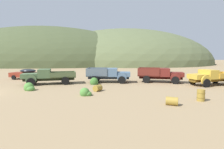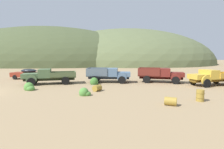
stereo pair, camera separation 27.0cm
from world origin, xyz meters
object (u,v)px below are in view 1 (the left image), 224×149
object	(u,v)px
truck_chalk_blue	(111,75)
truck_oxblood	(163,75)
truck_faded_yellow	(209,77)
oil_drum_by_truck	(201,95)
car_rust_red	(26,74)
oil_drum_tipped	(172,101)
oil_drum_foreground	(98,88)
truck_weathered_green	(45,76)

from	to	relation	value
truck_chalk_blue	truck_oxblood	world-z (taller)	same
truck_oxblood	truck_faded_yellow	world-z (taller)	truck_oxblood
truck_oxblood	oil_drum_by_truck	world-z (taller)	truck_oxblood
car_rust_red	oil_drum_tipped	distance (m)	22.69
truck_faded_yellow	car_rust_red	bearing A→B (deg)	-28.56
truck_chalk_blue	oil_drum_foreground	size ratio (longest dim) A/B	5.43
truck_oxblood	oil_drum_by_truck	size ratio (longest dim) A/B	6.68
oil_drum_foreground	oil_drum_by_truck	size ratio (longest dim) A/B	1.16
truck_faded_yellow	truck_oxblood	bearing A→B (deg)	-42.79
truck_weathered_green	oil_drum_foreground	bearing A→B (deg)	132.81
truck_chalk_blue	oil_drum_foreground	distance (m)	6.25
oil_drum_foreground	truck_faded_yellow	bearing A→B (deg)	19.67
car_rust_red	truck_faded_yellow	distance (m)	25.31
car_rust_red	truck_oxblood	distance (m)	20.20
truck_chalk_blue	truck_faded_yellow	bearing A→B (deg)	-8.49
car_rust_red	oil_drum_by_truck	world-z (taller)	car_rust_red
truck_faded_yellow	truck_chalk_blue	bearing A→B (deg)	-27.46
oil_drum_foreground	oil_drum_by_truck	bearing A→B (deg)	-20.93
truck_faded_yellow	oil_drum_foreground	size ratio (longest dim) A/B	5.67
truck_faded_yellow	oil_drum_foreground	xyz separation A→B (m)	(-12.68, -4.53, -0.68)
truck_weathered_green	truck_chalk_blue	distance (m)	8.38
oil_drum_tipped	truck_weathered_green	bearing A→B (deg)	146.89
oil_drum_foreground	truck_weathered_green	bearing A→B (deg)	151.52
truck_chalk_blue	truck_faded_yellow	distance (m)	11.88
truck_faded_yellow	oil_drum_tipped	size ratio (longest dim) A/B	6.17
truck_faded_yellow	oil_drum_tipped	xyz separation A→B (m)	(-6.57, -9.30, -0.69)
oil_drum_foreground	oil_drum_tipped	xyz separation A→B (m)	(6.11, -4.77, -0.01)
truck_chalk_blue	oil_drum_by_truck	size ratio (longest dim) A/B	6.29
truck_oxblood	oil_drum_by_truck	distance (m)	10.00
truck_weathered_green	oil_drum_foreground	size ratio (longest dim) A/B	6.33
truck_weathered_green	truck_faded_yellow	size ratio (longest dim) A/B	1.12
truck_weathered_green	truck_oxblood	bearing A→B (deg)	171.67
car_rust_red	truck_oxblood	size ratio (longest dim) A/B	0.84
truck_weathered_green	truck_faded_yellow	distance (m)	19.85
truck_faded_yellow	oil_drum_by_truck	size ratio (longest dim) A/B	6.57
truck_oxblood	truck_faded_yellow	bearing A→B (deg)	-13.67
oil_drum_foreground	oil_drum_tipped	size ratio (longest dim) A/B	1.09
car_rust_red	oil_drum_by_truck	bearing A→B (deg)	156.80
truck_weathered_green	truck_oxblood	world-z (taller)	truck_oxblood
truck_chalk_blue	truck_faded_yellow	world-z (taller)	truck_chalk_blue
truck_oxblood	oil_drum_foreground	size ratio (longest dim) A/B	5.77
truck_oxblood	car_rust_red	bearing A→B (deg)	-175.72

